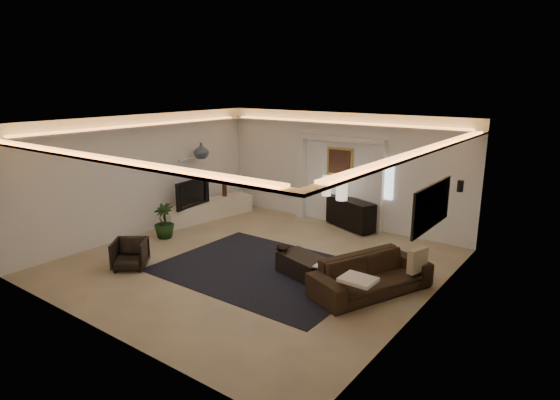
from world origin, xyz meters
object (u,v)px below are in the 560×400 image
Objects in this scene: console at (350,213)px; armchair at (130,254)px; coffee_table at (304,266)px; sofa at (371,275)px.

console reaches higher than armchair.
armchair is (-3.04, -1.74, 0.09)m from coffee_table.
console is 5.47m from armchair.
console is 2.20× the size of armchair.
sofa is at bearing 20.41° from coffee_table.
armchair is (-4.39, -1.85, -0.03)m from sofa.
console is 0.65× the size of sofa.
armchair is at bearing 135.61° from sofa.
coffee_table is (-1.35, -0.11, -0.12)m from sofa.
coffee_table is 3.50m from armchair.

